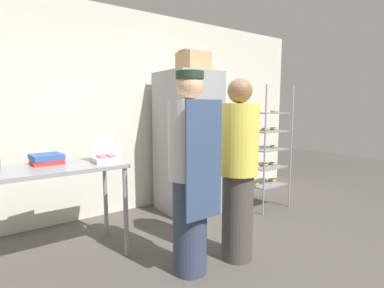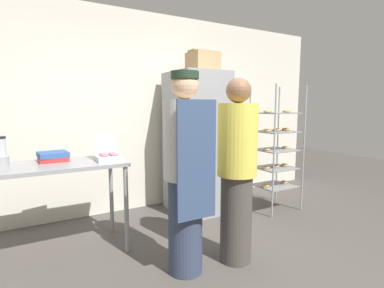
{
  "view_description": "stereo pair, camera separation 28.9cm",
  "coord_description": "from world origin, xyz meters",
  "px_view_note": "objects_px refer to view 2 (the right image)",
  "views": [
    {
      "loc": [
        -1.65,
        -1.63,
        1.45
      ],
      "look_at": [
        0.02,
        0.7,
        1.08
      ],
      "focal_mm": 28.0,
      "sensor_mm": 36.0,
      "label": 1
    },
    {
      "loc": [
        -1.41,
        -1.79,
        1.45
      ],
      "look_at": [
        0.02,
        0.7,
        1.08
      ],
      "focal_mm": 28.0,
      "sensor_mm": 36.0,
      "label": 2
    }
  ],
  "objects_px": {
    "refrigerator": "(197,143)",
    "baking_rack": "(276,149)",
    "person_baker": "(185,171)",
    "binder_stack": "(53,156)",
    "person_customer": "(237,170)",
    "blender_pitcher": "(0,153)",
    "donut_box": "(108,156)",
    "cardboard_storage_box": "(203,62)"
  },
  "relations": [
    {
      "from": "blender_pitcher",
      "to": "cardboard_storage_box",
      "type": "xyz_separation_m",
      "value": [
        2.34,
        0.33,
        1.0
      ]
    },
    {
      "from": "blender_pitcher",
      "to": "person_customer",
      "type": "relative_size",
      "value": 0.16
    },
    {
      "from": "binder_stack",
      "to": "person_customer",
      "type": "height_order",
      "value": "person_customer"
    },
    {
      "from": "baking_rack",
      "to": "person_customer",
      "type": "height_order",
      "value": "baking_rack"
    },
    {
      "from": "binder_stack",
      "to": "cardboard_storage_box",
      "type": "distance_m",
      "value": 2.21
    },
    {
      "from": "person_baker",
      "to": "donut_box",
      "type": "bearing_deg",
      "value": 118.51
    },
    {
      "from": "person_customer",
      "to": "blender_pitcher",
      "type": "bearing_deg",
      "value": 150.35
    },
    {
      "from": "refrigerator",
      "to": "donut_box",
      "type": "relative_size",
      "value": 7.18
    },
    {
      "from": "baking_rack",
      "to": "cardboard_storage_box",
      "type": "bearing_deg",
      "value": 149.01
    },
    {
      "from": "refrigerator",
      "to": "person_baker",
      "type": "height_order",
      "value": "refrigerator"
    },
    {
      "from": "donut_box",
      "to": "cardboard_storage_box",
      "type": "xyz_separation_m",
      "value": [
        1.43,
        0.51,
        1.07
      ]
    },
    {
      "from": "refrigerator",
      "to": "blender_pitcher",
      "type": "distance_m",
      "value": 2.25
    },
    {
      "from": "person_baker",
      "to": "person_customer",
      "type": "distance_m",
      "value": 0.5
    },
    {
      "from": "blender_pitcher",
      "to": "person_baker",
      "type": "distance_m",
      "value": 1.68
    },
    {
      "from": "cardboard_storage_box",
      "to": "blender_pitcher",
      "type": "bearing_deg",
      "value": -171.99
    },
    {
      "from": "donut_box",
      "to": "blender_pitcher",
      "type": "bearing_deg",
      "value": 168.7
    },
    {
      "from": "binder_stack",
      "to": "cardboard_storage_box",
      "type": "relative_size",
      "value": 0.78
    },
    {
      "from": "baking_rack",
      "to": "person_customer",
      "type": "distance_m",
      "value": 1.61
    },
    {
      "from": "refrigerator",
      "to": "donut_box",
      "type": "height_order",
      "value": "refrigerator"
    },
    {
      "from": "refrigerator",
      "to": "person_customer",
      "type": "xyz_separation_m",
      "value": [
        -0.38,
        -1.35,
        -0.08
      ]
    },
    {
      "from": "donut_box",
      "to": "person_customer",
      "type": "distance_m",
      "value": 1.28
    },
    {
      "from": "donut_box",
      "to": "person_baker",
      "type": "xyz_separation_m",
      "value": [
        0.44,
        -0.81,
        -0.05
      ]
    },
    {
      "from": "donut_box",
      "to": "binder_stack",
      "type": "relative_size",
      "value": 0.93
    },
    {
      "from": "blender_pitcher",
      "to": "person_baker",
      "type": "height_order",
      "value": "person_baker"
    },
    {
      "from": "donut_box",
      "to": "binder_stack",
      "type": "xyz_separation_m",
      "value": [
        -0.48,
        0.22,
        -0.0
      ]
    },
    {
      "from": "donut_box",
      "to": "cardboard_storage_box",
      "type": "relative_size",
      "value": 0.72
    },
    {
      "from": "binder_stack",
      "to": "baking_rack",
      "type": "bearing_deg",
      "value": -4.76
    },
    {
      "from": "baking_rack",
      "to": "person_customer",
      "type": "relative_size",
      "value": 1.02
    },
    {
      "from": "baking_rack",
      "to": "donut_box",
      "type": "relative_size",
      "value": 6.53
    },
    {
      "from": "refrigerator",
      "to": "baking_rack",
      "type": "relative_size",
      "value": 1.1
    },
    {
      "from": "donut_box",
      "to": "person_customer",
      "type": "height_order",
      "value": "person_customer"
    },
    {
      "from": "baking_rack",
      "to": "cardboard_storage_box",
      "type": "height_order",
      "value": "cardboard_storage_box"
    },
    {
      "from": "refrigerator",
      "to": "blender_pitcher",
      "type": "relative_size",
      "value": 7.0
    },
    {
      "from": "donut_box",
      "to": "binder_stack",
      "type": "height_order",
      "value": "donut_box"
    },
    {
      "from": "donut_box",
      "to": "person_customer",
      "type": "relative_size",
      "value": 0.16
    },
    {
      "from": "baking_rack",
      "to": "donut_box",
      "type": "xyz_separation_m",
      "value": [
        -2.3,
        0.01,
        0.1
      ]
    },
    {
      "from": "person_baker",
      "to": "person_customer",
      "type": "relative_size",
      "value": 1.02
    },
    {
      "from": "blender_pitcher",
      "to": "person_customer",
      "type": "height_order",
      "value": "person_customer"
    },
    {
      "from": "donut_box",
      "to": "blender_pitcher",
      "type": "xyz_separation_m",
      "value": [
        -0.92,
        0.18,
        0.07
      ]
    },
    {
      "from": "donut_box",
      "to": "blender_pitcher",
      "type": "height_order",
      "value": "blender_pitcher"
    },
    {
      "from": "refrigerator",
      "to": "baking_rack",
      "type": "height_order",
      "value": "refrigerator"
    },
    {
      "from": "refrigerator",
      "to": "cardboard_storage_box",
      "type": "height_order",
      "value": "cardboard_storage_box"
    }
  ]
}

